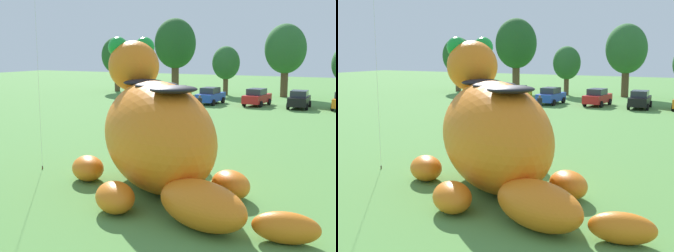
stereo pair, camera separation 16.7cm
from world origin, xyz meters
The scene contains 12 objects.
ground_plane centered at (0.00, 0.00, 0.00)m, with size 160.00×160.00×0.00m, color #568E42.
giant_inflatable_creature centered at (-1.00, -0.98, 2.25)m, with size 11.27×8.91×6.15m.
car_yellow centered at (-14.06, 27.99, 0.86)m, with size 2.03×4.15×1.72m.
car_blue centered at (-9.91, 27.33, 0.86)m, with size 2.04×4.15×1.72m.
car_red centered at (-5.24, 28.13, 0.86)m, with size 2.16×4.21×1.72m.
car_black centered at (-1.03, 27.88, 0.86)m, with size 2.15×4.21×1.72m.
tree_far_left centered at (-26.57, 35.41, 4.72)m, with size 4.06×4.06×7.21m.
tree_left centered at (-19.15, 37.98, 6.28)m, with size 5.41×5.41×9.60m.
tree_mid_left centered at (-11.74, 36.96, 3.92)m, with size 3.37×3.37×5.99m.
tree_centre_left centered at (-4.80, 37.98, 5.60)m, with size 4.82×4.82×8.56m.
spectator_mid_field centered at (-8.99, 9.71, 0.85)m, with size 0.38×0.26×1.71m.
spectator_wandering centered at (-7.72, 19.26, 0.85)m, with size 0.38×0.26×1.71m.
Camera 2 is at (7.64, -16.76, 5.57)m, focal length 49.14 mm.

